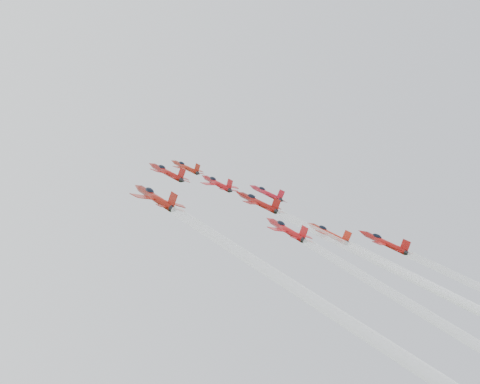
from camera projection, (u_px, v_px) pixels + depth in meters
jet_lead at (185, 167)px, 146.69m from camera, size 8.92×11.53×6.92m
jet_row2_left at (166, 172)px, 128.59m from camera, size 10.05×12.98×7.79m
jet_row2_center at (217, 183)px, 135.92m from camera, size 9.85×12.73×7.64m
jet_row2_right at (266, 193)px, 146.23m from camera, size 9.74×12.58×7.55m
jet_center at (457, 307)px, 87.22m from camera, size 10.48×100.44×55.60m
jet_rear_farleft at (377, 347)px, 58.27m from camera, size 10.21×97.82×54.15m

